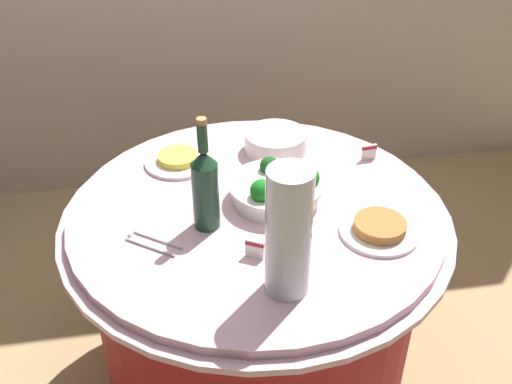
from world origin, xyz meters
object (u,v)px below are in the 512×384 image
object	(u,v)px
broccoli_bowl	(277,187)
wine_bottle	(205,187)
serving_tongs	(152,243)
plate_stack	(276,142)
decorative_fruit_vase	(288,236)
label_placard_mid	(369,151)
food_plate_fried_egg	(178,160)
label_placard_front	(255,248)
food_plate_peanuts	(379,229)

from	to	relation	value
broccoli_bowl	wine_bottle	xyz separation A→B (m)	(-0.22, -0.09, 0.08)
serving_tongs	plate_stack	bearing A→B (deg)	45.53
plate_stack	decorative_fruit_vase	xyz separation A→B (m)	(-0.10, -0.66, 0.13)
serving_tongs	label_placard_mid	distance (m)	0.79
wine_bottle	plate_stack	bearing A→B (deg)	54.31
wine_bottle	food_plate_fried_egg	xyz separation A→B (m)	(-0.06, 0.35, -0.12)
broccoli_bowl	decorative_fruit_vase	size ratio (longest dim) A/B	0.82
broccoli_bowl	serving_tongs	distance (m)	0.41
broccoli_bowl	label_placard_front	bearing A→B (deg)	-113.69
food_plate_peanuts	label_placard_mid	world-z (taller)	label_placard_mid
food_plate_fried_egg	label_placard_mid	xyz separation A→B (m)	(0.62, -0.08, 0.02)
wine_bottle	serving_tongs	size ratio (longest dim) A/B	2.18
broccoli_bowl	wine_bottle	size ratio (longest dim) A/B	0.83
broccoli_bowl	serving_tongs	xyz separation A→B (m)	(-0.38, -0.15, -0.04)
plate_stack	serving_tongs	bearing A→B (deg)	-134.47
decorative_fruit_vase	serving_tongs	distance (m)	0.43
food_plate_peanuts	label_placard_front	bearing A→B (deg)	-173.22
wine_bottle	food_plate_fried_egg	bearing A→B (deg)	99.84
decorative_fruit_vase	label_placard_front	distance (m)	0.19
wine_bottle	serving_tongs	world-z (taller)	wine_bottle
serving_tongs	food_plate_fried_egg	xyz separation A→B (m)	(0.10, 0.41, 0.01)
serving_tongs	broccoli_bowl	bearing A→B (deg)	21.52
label_placard_mid	food_plate_peanuts	bearing A→B (deg)	-104.35
wine_bottle	broccoli_bowl	bearing A→B (deg)	22.15
food_plate_fried_egg	label_placard_front	xyz separation A→B (m)	(0.17, -0.51, 0.02)
food_plate_peanuts	label_placard_front	size ratio (longest dim) A/B	4.00
plate_stack	label_placard_mid	size ratio (longest dim) A/B	3.82
wine_bottle	food_plate_peanuts	world-z (taller)	wine_bottle
food_plate_fried_egg	label_placard_mid	world-z (taller)	label_placard_mid
label_placard_front	label_placard_mid	size ratio (longest dim) A/B	1.00
decorative_fruit_vase	broccoli_bowl	bearing A→B (deg)	82.29
decorative_fruit_vase	food_plate_peanuts	distance (m)	0.37
plate_stack	serving_tongs	distance (m)	0.61
food_plate_fried_egg	label_placard_mid	size ratio (longest dim) A/B	4.00
wine_bottle	serving_tongs	xyz separation A→B (m)	(-0.16, -0.06, -0.12)
label_placard_front	label_placard_mid	bearing A→B (deg)	43.40
decorative_fruit_vase	serving_tongs	size ratio (longest dim) A/B	2.20
broccoli_bowl	plate_stack	bearing A→B (deg)	79.72
label_placard_mid	plate_stack	bearing A→B (deg)	160.04
wine_bottle	label_placard_mid	xyz separation A→B (m)	(0.56, 0.27, -0.10)
plate_stack	food_plate_fried_egg	distance (m)	0.33
food_plate_peanuts	label_placard_mid	size ratio (longest dim) A/B	4.00
food_plate_peanuts	label_placard_mid	xyz separation A→B (m)	(0.10, 0.39, 0.01)
food_plate_fried_egg	broccoli_bowl	bearing A→B (deg)	-43.19
decorative_fruit_vase	label_placard_mid	xyz separation A→B (m)	(0.40, 0.56, -0.13)
wine_bottle	food_plate_peanuts	xyz separation A→B (m)	(0.46, -0.12, -0.11)
label_placard_mid	wine_bottle	bearing A→B (deg)	-154.43
broccoli_bowl	label_placard_mid	world-z (taller)	broccoli_bowl
broccoli_bowl	label_placard_mid	distance (m)	0.39
broccoli_bowl	label_placard_mid	size ratio (longest dim) A/B	5.09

